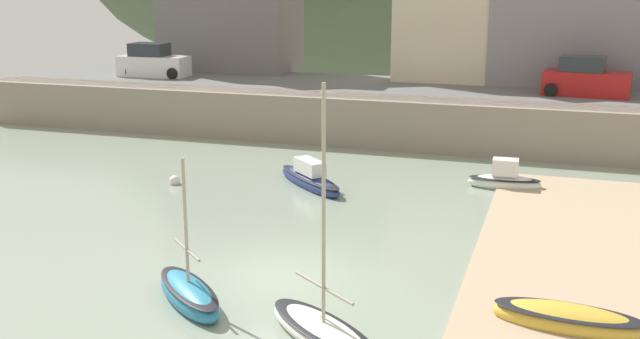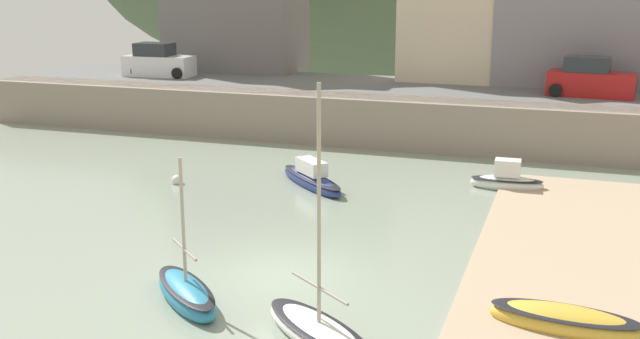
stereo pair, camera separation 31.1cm
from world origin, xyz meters
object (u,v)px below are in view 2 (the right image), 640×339
(dinghy_open_wooden, at_px, (312,179))
(parked_car_near_slipway, at_px, (158,62))
(rowboat_small_beached, at_px, (564,321))
(parked_car_by_wall, at_px, (590,80))
(sailboat_tall_mast, at_px, (186,293))
(mooring_buoy, at_px, (177,180))
(motorboat_with_cabin, at_px, (319,331))
(sailboat_white_hull, at_px, (507,181))

(dinghy_open_wooden, bearing_deg, parked_car_near_slipway, -177.46)
(rowboat_small_beached, height_order, parked_car_by_wall, parked_car_by_wall)
(sailboat_tall_mast, bearing_deg, parked_car_near_slipway, 164.20)
(dinghy_open_wooden, height_order, mooring_buoy, dinghy_open_wooden)
(motorboat_with_cabin, distance_m, dinghy_open_wooden, 13.16)
(parked_car_near_slipway, bearing_deg, sailboat_white_hull, -27.05)
(rowboat_small_beached, relative_size, parked_car_by_wall, 0.85)
(parked_car_by_wall, height_order, mooring_buoy, parked_car_by_wall)
(rowboat_small_beached, height_order, parked_car_near_slipway, parked_car_near_slipway)
(rowboat_small_beached, xyz_separation_m, parked_car_by_wall, (0.50, 21.92, 2.96))
(rowboat_small_beached, relative_size, sailboat_tall_mast, 0.91)
(sailboat_tall_mast, height_order, motorboat_with_cabin, motorboat_with_cabin)
(dinghy_open_wooden, bearing_deg, sailboat_tall_mast, -43.61)
(sailboat_tall_mast, height_order, sailboat_white_hull, sailboat_tall_mast)
(parked_car_near_slipway, distance_m, parked_car_by_wall, 24.24)
(sailboat_tall_mast, relative_size, mooring_buoy, 8.94)
(rowboat_small_beached, height_order, motorboat_with_cabin, motorboat_with_cabin)
(mooring_buoy, bearing_deg, parked_car_near_slipway, 122.79)
(sailboat_tall_mast, relative_size, sailboat_white_hull, 1.39)
(sailboat_white_hull, relative_size, dinghy_open_wooden, 0.72)
(motorboat_with_cabin, height_order, dinghy_open_wooden, motorboat_with_cabin)
(rowboat_small_beached, bearing_deg, dinghy_open_wooden, 139.84)
(rowboat_small_beached, distance_m, motorboat_with_cabin, 5.82)
(rowboat_small_beached, distance_m, dinghy_open_wooden, 14.05)
(dinghy_open_wooden, bearing_deg, mooring_buoy, -121.92)
(rowboat_small_beached, distance_m, parked_car_near_slipway, 32.45)
(rowboat_small_beached, xyz_separation_m, motorboat_with_cabin, (-5.32, -2.35, -0.01))
(parked_car_near_slipway, bearing_deg, sailboat_tall_mast, -60.60)
(sailboat_white_hull, xyz_separation_m, motorboat_with_cabin, (-2.87, -14.51, -0.08))
(sailboat_white_hull, bearing_deg, mooring_buoy, -166.16)
(parked_car_near_slipway, height_order, mooring_buoy, parked_car_near_slipway)
(dinghy_open_wooden, relative_size, mooring_buoy, 8.89)
(sailboat_tall_mast, bearing_deg, motorboat_with_cabin, 29.53)
(motorboat_with_cabin, distance_m, parked_car_by_wall, 25.13)
(sailboat_tall_mast, distance_m, mooring_buoy, 11.67)
(parked_car_near_slipway, distance_m, mooring_buoy, 16.14)
(sailboat_tall_mast, xyz_separation_m, sailboat_white_hull, (6.78, 13.62, 0.06))
(parked_car_by_wall, bearing_deg, parked_car_near_slipway, -173.60)
(sailboat_white_hull, height_order, mooring_buoy, sailboat_white_hull)
(dinghy_open_wooden, distance_m, parked_car_near_slipway, 18.52)
(sailboat_tall_mast, distance_m, dinghy_open_wooden, 11.48)
(mooring_buoy, bearing_deg, rowboat_small_beached, -29.55)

